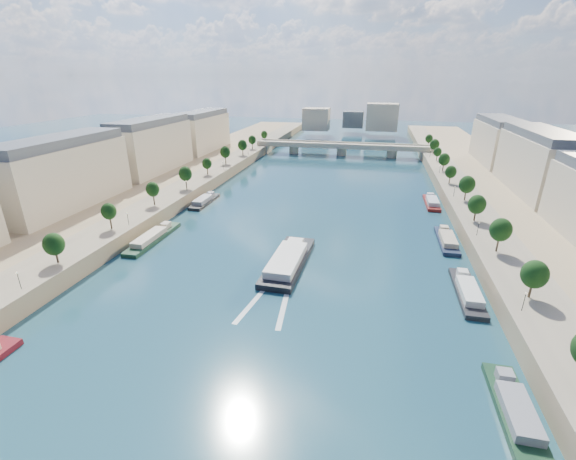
% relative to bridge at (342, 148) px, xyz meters
% --- Properties ---
extents(ground, '(700.00, 700.00, 0.00)m').
position_rel_bridge_xyz_m(ground, '(0.00, -125.67, -5.08)').
color(ground, '#0D2739').
rests_on(ground, ground).
extents(quay_left, '(44.00, 520.00, 5.00)m').
position_rel_bridge_xyz_m(quay_left, '(-72.00, -125.67, -2.58)').
color(quay_left, '#9E8460').
rests_on(quay_left, ground).
extents(quay_right, '(44.00, 520.00, 5.00)m').
position_rel_bridge_xyz_m(quay_right, '(72.00, -125.67, -2.58)').
color(quay_right, '#9E8460').
rests_on(quay_right, ground).
extents(pave_left, '(14.00, 520.00, 0.10)m').
position_rel_bridge_xyz_m(pave_left, '(-57.00, -125.67, -0.03)').
color(pave_left, gray).
rests_on(pave_left, quay_left).
extents(pave_right, '(14.00, 520.00, 0.10)m').
position_rel_bridge_xyz_m(pave_right, '(57.00, -125.67, -0.03)').
color(pave_right, gray).
rests_on(pave_right, quay_right).
extents(trees_left, '(4.80, 268.80, 8.26)m').
position_rel_bridge_xyz_m(trees_left, '(-55.00, -123.67, 5.39)').
color(trees_left, '#382B1E').
rests_on(trees_left, ground).
extents(trees_right, '(4.80, 268.80, 8.26)m').
position_rel_bridge_xyz_m(trees_right, '(55.00, -115.67, 5.39)').
color(trees_right, '#382B1E').
rests_on(trees_right, ground).
extents(lamps_left, '(0.36, 200.36, 4.28)m').
position_rel_bridge_xyz_m(lamps_left, '(-52.50, -135.67, 2.70)').
color(lamps_left, black).
rests_on(lamps_left, ground).
extents(lamps_right, '(0.36, 200.36, 4.28)m').
position_rel_bridge_xyz_m(lamps_right, '(52.50, -120.67, 2.70)').
color(lamps_right, black).
rests_on(lamps_right, ground).
extents(buildings_left, '(16.00, 226.00, 23.20)m').
position_rel_bridge_xyz_m(buildings_left, '(-85.00, -113.67, 11.37)').
color(buildings_left, beige).
rests_on(buildings_left, ground).
extents(buildings_right, '(16.00, 226.00, 23.20)m').
position_rel_bridge_xyz_m(buildings_right, '(85.00, -113.67, 11.37)').
color(buildings_right, beige).
rests_on(buildings_right, ground).
extents(skyline, '(79.00, 42.00, 22.00)m').
position_rel_bridge_xyz_m(skyline, '(3.19, 93.85, 9.57)').
color(skyline, beige).
rests_on(skyline, ground).
extents(bridge, '(112.00, 12.00, 8.15)m').
position_rel_bridge_xyz_m(bridge, '(0.00, 0.00, 0.00)').
color(bridge, '#C1B79E').
rests_on(bridge, ground).
extents(tour_barge, '(9.80, 31.53, 4.25)m').
position_rel_bridge_xyz_m(tour_barge, '(0.20, -161.67, -3.84)').
color(tour_barge, black).
rests_on(tour_barge, ground).
extents(wake, '(10.76, 26.00, 0.04)m').
position_rel_bridge_xyz_m(wake, '(0.20, -178.18, -5.06)').
color(wake, silver).
rests_on(wake, ground).
extents(moored_barges_left, '(5.00, 158.56, 3.60)m').
position_rel_bridge_xyz_m(moored_barges_left, '(-45.50, -186.70, -4.24)').
color(moored_barges_left, '#1C213E').
rests_on(moored_barges_left, ground).
extents(moored_barges_right, '(5.00, 161.74, 3.60)m').
position_rel_bridge_xyz_m(moored_barges_right, '(45.50, -169.58, -4.24)').
color(moored_barges_right, black).
rests_on(moored_barges_right, ground).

